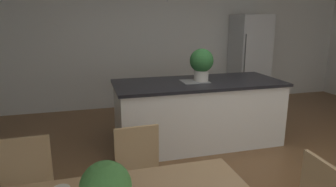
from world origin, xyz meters
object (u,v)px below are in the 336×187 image
at_px(chair_far_right, 141,177).
at_px(refrigerator, 249,60).
at_px(potted_plant_on_island, 202,63).
at_px(kitchen_island, 198,112).

height_order(chair_far_right, refrigerator, refrigerator).
bearing_deg(chair_far_right, potted_plant_on_island, 54.02).
relative_size(kitchen_island, refrigerator, 1.27).
distance_m(chair_far_right, refrigerator, 4.43).
bearing_deg(refrigerator, chair_far_right, -131.23).
height_order(kitchen_island, refrigerator, refrigerator).
xyz_separation_m(chair_far_right, refrigerator, (2.90, 3.31, 0.44)).
relative_size(chair_far_right, refrigerator, 0.48).
relative_size(kitchen_island, potted_plant_on_island, 5.14).
relative_size(chair_far_right, potted_plant_on_island, 1.93).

